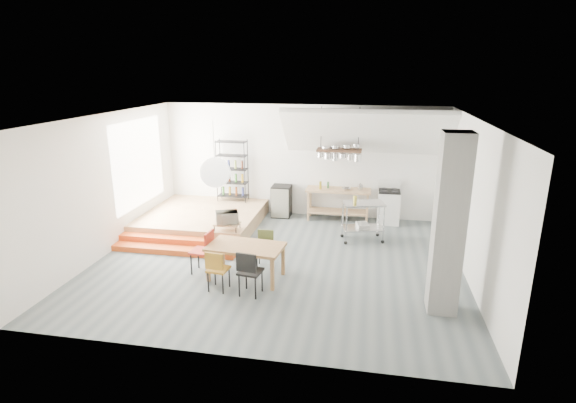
% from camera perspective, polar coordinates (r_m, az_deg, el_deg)
% --- Properties ---
extents(floor, '(8.00, 8.00, 0.00)m').
position_cam_1_polar(floor, '(10.16, -1.34, -7.64)').
color(floor, '#535C5F').
rests_on(floor, ground).
extents(wall_back, '(8.00, 0.04, 3.20)m').
position_cam_1_polar(wall_back, '(12.97, 1.77, 5.16)').
color(wall_back, silver).
rests_on(wall_back, ground).
extents(wall_left, '(0.04, 7.00, 3.20)m').
position_cam_1_polar(wall_left, '(11.12, -22.03, 2.01)').
color(wall_left, silver).
rests_on(wall_left, ground).
extents(wall_right, '(0.04, 7.00, 3.20)m').
position_cam_1_polar(wall_right, '(9.65, 22.53, -0.14)').
color(wall_right, silver).
rests_on(wall_right, ground).
extents(ceiling, '(8.00, 7.00, 0.02)m').
position_cam_1_polar(ceiling, '(9.32, -1.47, 10.61)').
color(ceiling, white).
rests_on(ceiling, wall_back).
extents(slope_ceiling, '(4.40, 1.44, 1.32)m').
position_cam_1_polar(slope_ceiling, '(12.08, 9.94, 8.64)').
color(slope_ceiling, white).
rests_on(slope_ceiling, wall_back).
extents(window_pane, '(0.02, 2.50, 2.20)m').
position_cam_1_polar(window_pane, '(12.33, -18.40, 4.66)').
color(window_pane, white).
rests_on(window_pane, wall_left).
extents(platform, '(3.00, 3.00, 0.40)m').
position_cam_1_polar(platform, '(12.56, -10.71, -2.13)').
color(platform, '#A07650').
rests_on(platform, ground).
extents(step_lower, '(3.00, 0.35, 0.13)m').
position_cam_1_polar(step_lower, '(10.93, -14.30, -6.01)').
color(step_lower, '#D04C18').
rests_on(step_lower, ground).
extents(step_upper, '(3.00, 0.35, 0.27)m').
position_cam_1_polar(step_upper, '(11.20, -13.59, -5.03)').
color(step_upper, '#D04C18').
rests_on(step_upper, ground).
extents(concrete_column, '(0.50, 0.50, 3.20)m').
position_cam_1_polar(concrete_column, '(8.11, 19.76, -2.89)').
color(concrete_column, gray).
rests_on(concrete_column, ground).
extents(kitchen_counter, '(1.80, 0.60, 0.91)m').
position_cam_1_polar(kitchen_counter, '(12.75, 6.38, 0.35)').
color(kitchen_counter, '#A07650').
rests_on(kitchen_counter, ground).
extents(stove, '(0.60, 0.60, 1.18)m').
position_cam_1_polar(stove, '(12.78, 12.63, -0.59)').
color(stove, white).
rests_on(stove, ground).
extents(pot_rack, '(1.20, 0.50, 1.43)m').
position_cam_1_polar(pot_rack, '(12.22, 6.64, 6.14)').
color(pot_rack, '#3B2317').
rests_on(pot_rack, ceiling).
extents(wire_shelving, '(0.88, 0.38, 1.80)m').
position_cam_1_polar(wire_shelving, '(13.18, -7.09, 4.02)').
color(wire_shelving, black).
rests_on(wire_shelving, platform).
extents(microwave_shelf, '(0.60, 0.40, 0.16)m').
position_cam_1_polar(microwave_shelf, '(10.97, -7.74, -2.84)').
color(microwave_shelf, '#A07650').
rests_on(microwave_shelf, platform).
extents(paper_lantern, '(0.60, 0.60, 0.60)m').
position_cam_1_polar(paper_lantern, '(8.96, -9.24, 3.67)').
color(paper_lantern, white).
rests_on(paper_lantern, ceiling).
extents(dining_table, '(1.60, 1.00, 0.72)m').
position_cam_1_polar(dining_table, '(9.20, -5.39, -6.02)').
color(dining_table, '#905C34').
rests_on(dining_table, ground).
extents(chair_mustard, '(0.42, 0.42, 0.84)m').
position_cam_1_polar(chair_mustard, '(8.81, -9.05, -8.25)').
color(chair_mustard, '#9E6B1B').
rests_on(chair_mustard, ground).
extents(chair_black, '(0.47, 0.47, 0.91)m').
position_cam_1_polar(chair_black, '(8.54, -5.00, -8.60)').
color(chair_black, black).
rests_on(chair_black, ground).
extents(chair_olive, '(0.39, 0.39, 0.80)m').
position_cam_1_polar(chair_olive, '(9.79, -2.93, -5.58)').
color(chair_olive, '#50592A').
rests_on(chair_olive, ground).
extents(chair_red, '(0.46, 0.46, 0.93)m').
position_cam_1_polar(chair_red, '(9.59, -10.53, -5.83)').
color(chair_red, '#B42A19').
rests_on(chair_red, ground).
extents(rolling_cart, '(1.11, 0.79, 0.99)m').
position_cam_1_polar(rolling_cart, '(11.29, 9.51, -1.84)').
color(rolling_cart, silver).
rests_on(rolling_cart, ground).
extents(mini_fridge, '(0.54, 0.54, 0.92)m').
position_cam_1_polar(mini_fridge, '(13.05, -0.82, 0.07)').
color(mini_fridge, black).
rests_on(mini_fridge, ground).
extents(microwave, '(0.63, 0.54, 0.29)m').
position_cam_1_polar(microwave, '(10.92, -7.77, -2.02)').
color(microwave, beige).
rests_on(microwave, microwave_shelf).
extents(bowl, '(0.29, 0.29, 0.06)m').
position_cam_1_polar(bowl, '(12.60, 7.42, 1.60)').
color(bowl, silver).
rests_on(bowl, kitchen_counter).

